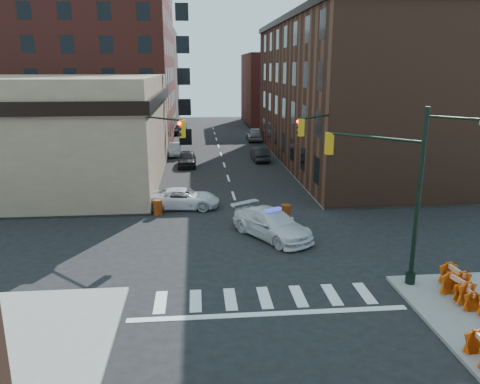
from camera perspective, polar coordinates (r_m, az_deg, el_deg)
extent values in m
plane|color=black|center=(27.07, 0.93, -6.08)|extent=(140.00, 140.00, 0.00)
cube|color=gray|center=(62.04, -24.39, 4.69)|extent=(34.00, 54.50, 0.15)
cube|color=gray|center=(64.09, 18.52, 5.54)|extent=(34.00, 54.50, 0.15)
cube|color=#997E64|center=(44.28, -24.22, 6.89)|extent=(22.00, 22.00, 9.00)
cube|color=#5D231D|center=(67.01, -19.73, 16.08)|extent=(25.00, 25.00, 24.00)
cube|color=#4A2B1D|center=(50.24, 13.23, 11.48)|extent=(14.00, 34.00, 14.00)
cube|color=#51433C|center=(88.12, -14.39, 13.40)|extent=(20.00, 18.00, 16.00)
cube|color=#5D231D|center=(84.87, 6.19, 12.37)|extent=(16.00, 16.00, 12.00)
cylinder|color=black|center=(21.84, 20.92, -0.83)|extent=(0.20, 0.20, 8.00)
cylinder|color=black|center=(23.09, 20.05, -9.82)|extent=(0.44, 0.44, 0.50)
cylinder|color=black|center=(22.13, 16.01, 6.41)|extent=(3.27, 3.27, 0.12)
cube|color=#BF8C0C|center=(23.19, 10.82, 5.84)|extent=(0.35, 0.35, 1.05)
sphere|color=#FF0C05|center=(23.33, 11.13, 6.75)|extent=(0.22, 0.22, 0.22)
sphere|color=black|center=(23.38, 11.09, 5.95)|extent=(0.22, 0.22, 0.22)
sphere|color=black|center=(23.43, 11.05, 5.15)|extent=(0.22, 0.22, 0.22)
cylinder|color=black|center=(20.88, 24.97, 8.17)|extent=(1.91, 1.91, 0.10)
cylinder|color=black|center=(32.15, -12.48, 4.63)|extent=(0.20, 0.20, 8.00)
cylinder|color=black|center=(33.01, -12.11, -1.78)|extent=(0.44, 0.44, 0.50)
cylinder|color=black|center=(30.07, -10.06, 8.88)|extent=(3.27, 3.27, 0.12)
cube|color=#BF8C0C|center=(28.47, -7.04, 7.65)|extent=(0.35, 0.35, 1.05)
sphere|color=#FF0C05|center=(28.27, -7.39, 8.30)|extent=(0.22, 0.22, 0.22)
sphere|color=black|center=(28.31, -7.37, 7.64)|extent=(0.22, 0.22, 0.22)
sphere|color=black|center=(28.36, -7.34, 6.98)|extent=(0.22, 0.22, 0.22)
cylinder|color=black|center=(33.32, 11.50, 5.04)|extent=(0.20, 0.20, 8.00)
cylinder|color=black|center=(34.14, 11.18, -1.17)|extent=(0.44, 0.44, 0.50)
cylinder|color=black|center=(31.03, 9.74, 9.07)|extent=(3.27, 3.27, 0.12)
cube|color=#BF8C0C|center=(29.17, 7.45, 7.81)|extent=(0.35, 0.35, 1.05)
sphere|color=#FF0C05|center=(29.25, 7.10, 8.53)|extent=(0.22, 0.22, 0.22)
sphere|color=black|center=(29.29, 7.08, 7.89)|extent=(0.22, 0.22, 0.22)
sphere|color=black|center=(29.33, 7.06, 7.25)|extent=(0.22, 0.22, 0.22)
cylinder|color=black|center=(52.79, 5.97, 5.87)|extent=(0.24, 0.24, 2.60)
sphere|color=brown|center=(52.51, 6.03, 8.08)|extent=(3.00, 3.00, 3.00)
cylinder|color=black|center=(60.57, 4.50, 7.07)|extent=(0.24, 0.24, 2.60)
sphere|color=brown|center=(60.32, 4.54, 9.00)|extent=(3.00, 3.00, 3.00)
imported|color=silver|center=(27.57, 3.91, -3.91)|extent=(4.91, 6.02, 1.64)
imported|color=silver|center=(33.46, -6.91, -0.77)|extent=(5.31, 2.81, 1.42)
imported|color=black|center=(47.75, -6.50, 4.07)|extent=(1.86, 4.54, 1.54)
imported|color=#95989D|center=(53.84, -8.07, 5.17)|extent=(1.99, 4.39, 1.40)
imported|color=black|center=(71.31, -7.28, 7.56)|extent=(2.45, 4.86, 1.35)
imported|color=black|center=(50.23, 2.43, 4.64)|extent=(1.70, 4.46, 1.45)
imported|color=gray|center=(64.12, 1.75, 6.98)|extent=(2.00, 4.85, 1.65)
imported|color=black|center=(33.27, -11.85, -0.62)|extent=(0.66, 0.50, 1.63)
imported|color=black|center=(33.46, -20.48, -0.88)|extent=(1.10, 0.95, 1.96)
imported|color=black|center=(36.63, -17.93, 0.39)|extent=(0.93, 0.97, 1.62)
cylinder|color=red|center=(30.48, 5.59, -2.59)|extent=(0.70, 0.70, 1.13)
cylinder|color=#EA3C0B|center=(32.17, -9.96, -1.87)|extent=(0.78, 0.78, 1.06)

